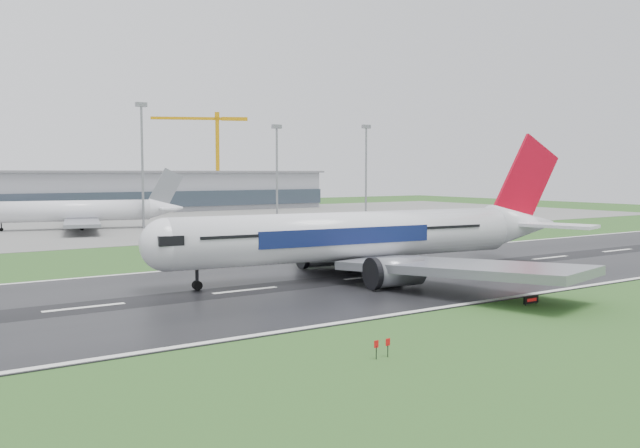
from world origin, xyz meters
TOP-DOWN VIEW (x-y plane):
  - ground at (0.00, 0.00)m, footprint 520.00×520.00m
  - runway at (0.00, 0.00)m, footprint 400.00×45.00m
  - apron at (0.00, 125.00)m, footprint 400.00×130.00m
  - terminal at (0.00, 185.00)m, footprint 240.00×36.00m
  - main_airliner at (22.14, 0.65)m, footprint 75.51×72.59m
  - parked_airliner at (5.00, 107.05)m, footprint 63.30×60.53m
  - tower_crane at (87.24, 200.00)m, footprint 39.50×19.53m
  - runway_sign at (23.30, -25.95)m, footprint 2.31×0.69m
  - floodmast_3 at (19.95, 100.00)m, footprint 0.64×0.64m
  - floodmast_4 at (61.14, 100.00)m, footprint 0.64×0.64m
  - floodmast_5 at (94.70, 100.00)m, footprint 0.64×0.64m

SIDE VIEW (x-z plane):
  - ground at x=0.00m, z-range 0.00..0.00m
  - apron at x=0.00m, z-range 0.00..0.08m
  - runway at x=0.00m, z-range 0.00..0.10m
  - runway_sign at x=23.30m, z-range 0.00..1.04m
  - terminal at x=0.00m, z-range 0.00..15.00m
  - parked_airliner at x=5.00m, z-range 0.08..15.75m
  - main_airliner at x=22.14m, z-range 0.10..20.47m
  - floodmast_4 at x=61.14m, z-range 0.00..28.22m
  - floodmast_5 at x=94.70m, z-range 0.00..29.44m
  - floodmast_3 at x=19.95m, z-range 0.00..32.49m
  - tower_crane at x=87.24m, z-range 0.00..41.96m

